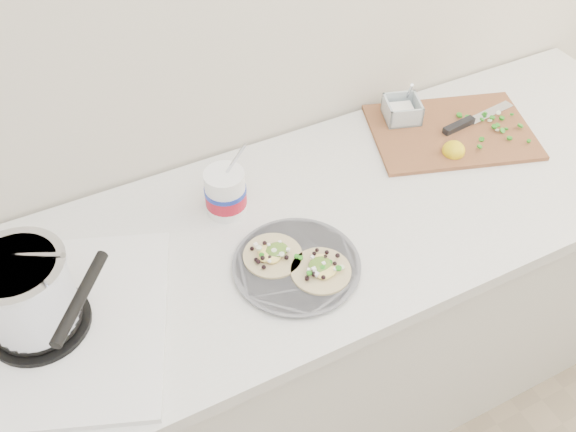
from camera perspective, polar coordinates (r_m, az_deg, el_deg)
name	(u,v)px	position (r m, az deg, el deg)	size (l,w,h in m)	color
counter	(260,345)	(1.84, -2.50, -11.41)	(2.44, 0.66, 0.90)	silver
stove	(32,305)	(1.36, -21.82, -7.36)	(0.63, 0.61, 0.24)	silver
taco_plate	(297,263)	(1.41, 0.76, -4.20)	(0.28, 0.28, 0.04)	slate
tub	(226,189)	(1.51, -5.50, 2.37)	(0.10, 0.10, 0.22)	white
cutboard	(449,127)	(1.82, 14.09, 7.72)	(0.50, 0.42, 0.07)	brown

